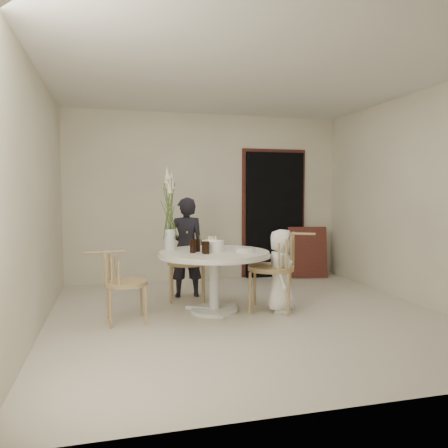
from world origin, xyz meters
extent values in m
plane|color=beige|center=(0.00, 0.00, 0.00)|extent=(4.50, 4.50, 0.00)
plane|color=silver|center=(0.00, 0.00, 2.70)|extent=(4.50, 4.50, 0.00)
plane|color=beige|center=(0.00, 2.25, 1.35)|extent=(4.50, 0.00, 4.50)
plane|color=beige|center=(0.00, -2.25, 1.35)|extent=(4.50, 0.00, 4.50)
plane|color=beige|center=(-2.25, 0.00, 1.35)|extent=(0.00, 4.50, 4.50)
plane|color=beige|center=(2.25, 0.00, 1.35)|extent=(0.00, 4.50, 4.50)
cube|color=black|center=(1.15, 2.19, 1.05)|extent=(1.00, 0.10, 2.10)
cube|color=brown|center=(1.15, 2.23, 1.11)|extent=(1.12, 0.03, 2.22)
cylinder|color=silver|center=(-0.35, 0.25, 0.02)|extent=(0.56, 0.56, 0.04)
cylinder|color=silver|center=(-0.35, 0.25, 0.34)|extent=(0.12, 0.12, 0.65)
cylinder|color=silver|center=(-0.35, 0.25, 0.68)|extent=(1.33, 1.33, 0.03)
cylinder|color=white|center=(-0.35, 0.25, 0.71)|extent=(1.30, 1.30, 0.04)
cube|color=brown|center=(1.66, 1.95, 0.43)|extent=(0.67, 0.33, 0.85)
cylinder|color=tan|center=(-0.80, 0.78, 0.24)|extent=(0.03, 0.03, 0.47)
cylinder|color=tan|center=(-0.39, 0.71, 0.24)|extent=(0.03, 0.03, 0.47)
cylinder|color=tan|center=(-0.73, 1.20, 0.24)|extent=(0.03, 0.03, 0.47)
cylinder|color=tan|center=(-0.31, 1.12, 0.24)|extent=(0.03, 0.03, 0.47)
cylinder|color=tan|center=(-0.56, 0.95, 0.50)|extent=(0.53, 0.53, 0.05)
cylinder|color=tan|center=(0.22, 0.43, 0.25)|extent=(0.03, 0.03, 0.50)
cylinder|color=tan|center=(0.03, 0.04, 0.25)|extent=(0.03, 0.03, 0.50)
cylinder|color=tan|center=(0.62, 0.24, 0.25)|extent=(0.03, 0.03, 0.50)
cylinder|color=tan|center=(0.43, -0.15, 0.25)|extent=(0.03, 0.03, 0.50)
cylinder|color=tan|center=(0.32, 0.14, 0.52)|extent=(0.55, 0.55, 0.06)
cylinder|color=tan|center=(-1.18, -0.08, 0.21)|extent=(0.03, 0.03, 0.42)
cylinder|color=tan|center=(-1.21, 0.29, 0.21)|extent=(0.03, 0.03, 0.42)
cylinder|color=tan|center=(-1.55, -0.11, 0.21)|extent=(0.03, 0.03, 0.42)
cylinder|color=tan|center=(-1.58, 0.26, 0.21)|extent=(0.03, 0.03, 0.42)
cylinder|color=tan|center=(-1.38, 0.09, 0.44)|extent=(0.46, 0.46, 0.05)
imported|color=black|center=(-0.55, 1.11, 0.68)|extent=(0.51, 0.35, 1.36)
imported|color=white|center=(0.42, 0.07, 0.50)|extent=(0.49, 0.57, 0.99)
cylinder|color=white|center=(-0.37, 0.25, 0.79)|extent=(0.26, 0.26, 0.13)
cylinder|color=#F7DD9C|center=(-0.37, 0.25, 0.88)|extent=(0.01, 0.01, 0.05)
cylinder|color=#F7DD9C|center=(-0.33, 0.28, 0.88)|extent=(0.01, 0.01, 0.05)
cylinder|color=#F7DD9C|center=(-0.41, 0.27, 0.88)|extent=(0.01, 0.01, 0.05)
cylinder|color=#F7DD9C|center=(-0.35, 0.21, 0.88)|extent=(0.01, 0.01, 0.05)
cylinder|color=#F7DD9C|center=(-0.40, 0.22, 0.88)|extent=(0.01, 0.01, 0.05)
cylinder|color=black|center=(-0.49, 0.04, 0.80)|extent=(0.07, 0.07, 0.14)
cylinder|color=black|center=(-0.50, 0.09, 0.80)|extent=(0.07, 0.07, 0.14)
cylinder|color=black|center=(-0.55, 0.28, 0.80)|extent=(0.09, 0.09, 0.14)
cylinder|color=black|center=(-0.62, 0.18, 0.81)|extent=(0.09, 0.09, 0.15)
cylinder|color=silver|center=(-0.02, 0.08, 0.76)|extent=(0.27, 0.27, 0.06)
cylinder|color=silver|center=(-0.85, 0.49, 0.86)|extent=(0.14, 0.14, 0.26)
cylinder|color=#49632A|center=(-0.83, 0.50, 1.18)|extent=(0.01, 0.01, 0.64)
cone|color=beige|center=(-0.83, 0.50, 1.50)|extent=(0.06, 0.06, 0.16)
cylinder|color=#49632A|center=(-0.85, 0.51, 1.20)|extent=(0.01, 0.01, 0.69)
cone|color=beige|center=(-0.85, 0.51, 1.55)|extent=(0.06, 0.06, 0.16)
cylinder|color=#49632A|center=(-0.87, 0.50, 1.23)|extent=(0.01, 0.01, 0.75)
cone|color=beige|center=(-0.87, 0.50, 1.60)|extent=(0.06, 0.06, 0.16)
cylinder|color=#49632A|center=(-0.87, 0.48, 1.26)|extent=(0.01, 0.01, 0.80)
cone|color=beige|center=(-0.87, 0.48, 1.66)|extent=(0.06, 0.06, 0.16)
cylinder|color=#49632A|center=(-0.86, 0.46, 1.18)|extent=(0.01, 0.01, 0.64)
cone|color=beige|center=(-0.86, 0.46, 1.50)|extent=(0.06, 0.06, 0.16)
cylinder|color=#49632A|center=(-0.83, 0.46, 1.20)|extent=(0.01, 0.01, 0.69)
cone|color=beige|center=(-0.83, 0.46, 1.55)|extent=(0.06, 0.06, 0.16)
cylinder|color=#49632A|center=(-0.82, 0.48, 1.23)|extent=(0.01, 0.01, 0.75)
cone|color=beige|center=(-0.82, 0.48, 1.60)|extent=(0.06, 0.06, 0.16)
camera|label=1|loc=(-1.52, -4.74, 1.41)|focal=35.00mm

